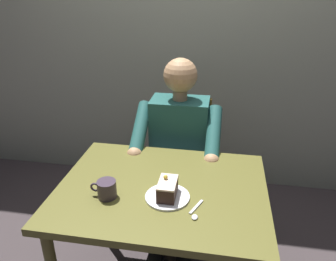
{
  "coord_description": "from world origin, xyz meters",
  "views": [
    {
      "loc": [
        -0.25,
        1.28,
        1.62
      ],
      "look_at": [
        -0.01,
        -0.1,
        0.98
      ],
      "focal_mm": 34.81,
      "sensor_mm": 36.0,
      "label": 1
    }
  ],
  "objects_px": {
    "chair": "(181,157)",
    "seated_person": "(178,152)",
    "dining_table": "(162,202)",
    "cake_slice": "(167,189)",
    "dessert_spoon": "(195,212)",
    "coffee_cup": "(106,189)"
  },
  "relations": [
    {
      "from": "chair",
      "to": "seated_person",
      "type": "height_order",
      "value": "seated_person"
    },
    {
      "from": "cake_slice",
      "to": "dining_table",
      "type": "bearing_deg",
      "value": -63.53
    },
    {
      "from": "cake_slice",
      "to": "coffee_cup",
      "type": "bearing_deg",
      "value": 8.23
    },
    {
      "from": "chair",
      "to": "seated_person",
      "type": "xyz_separation_m",
      "value": [
        0.0,
        0.17,
        0.14
      ]
    },
    {
      "from": "dining_table",
      "to": "cake_slice",
      "type": "height_order",
      "value": "cake_slice"
    },
    {
      "from": "dining_table",
      "to": "cake_slice",
      "type": "distance_m",
      "value": 0.17
    },
    {
      "from": "dining_table",
      "to": "dessert_spoon",
      "type": "distance_m",
      "value": 0.26
    },
    {
      "from": "chair",
      "to": "dessert_spoon",
      "type": "height_order",
      "value": "chair"
    },
    {
      "from": "dining_table",
      "to": "coffee_cup",
      "type": "bearing_deg",
      "value": 28.04
    },
    {
      "from": "dessert_spoon",
      "to": "chair",
      "type": "bearing_deg",
      "value": -78.56
    },
    {
      "from": "seated_person",
      "to": "coffee_cup",
      "type": "relative_size",
      "value": 9.93
    },
    {
      "from": "dessert_spoon",
      "to": "coffee_cup",
      "type": "bearing_deg",
      "value": -6.53
    },
    {
      "from": "chair",
      "to": "dessert_spoon",
      "type": "relative_size",
      "value": 6.35
    },
    {
      "from": "dining_table",
      "to": "chair",
      "type": "relative_size",
      "value": 1.11
    },
    {
      "from": "dining_table",
      "to": "cake_slice",
      "type": "xyz_separation_m",
      "value": [
        -0.04,
        0.08,
        0.14
      ]
    },
    {
      "from": "dining_table",
      "to": "cake_slice",
      "type": "relative_size",
      "value": 7.44
    },
    {
      "from": "dining_table",
      "to": "dessert_spoon",
      "type": "height_order",
      "value": "dessert_spoon"
    },
    {
      "from": "seated_person",
      "to": "dessert_spoon",
      "type": "bearing_deg",
      "value": 104.18
    },
    {
      "from": "seated_person",
      "to": "dessert_spoon",
      "type": "distance_m",
      "value": 0.73
    },
    {
      "from": "chair",
      "to": "cake_slice",
      "type": "relative_size",
      "value": 6.71
    },
    {
      "from": "seated_person",
      "to": "coffee_cup",
      "type": "height_order",
      "value": "seated_person"
    },
    {
      "from": "seated_person",
      "to": "dining_table",
      "type": "bearing_deg",
      "value": 90.0
    }
  ]
}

